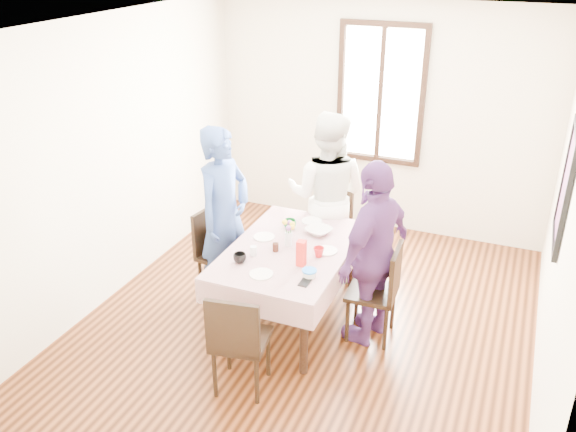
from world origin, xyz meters
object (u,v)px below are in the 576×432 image
at_px(chair_far, 326,232).
at_px(chair_left, 224,255).
at_px(dining_table, 290,285).
at_px(person_far, 327,195).
at_px(chair_near, 241,339).
at_px(person_left, 223,216).
at_px(person_right, 372,253).
at_px(chair_right, 372,292).

bearing_deg(chair_far, chair_left, 54.84).
height_order(dining_table, chair_left, chair_left).
bearing_deg(person_far, chair_left, 42.91).
distance_m(chair_left, person_far, 1.22).
relative_size(dining_table, chair_near, 1.61).
height_order(dining_table, chair_near, chair_near).
distance_m(chair_left, person_left, 0.43).
height_order(chair_far, chair_near, same).
height_order(person_far, person_right, person_far).
bearing_deg(dining_table, chair_right, 3.44).
bearing_deg(person_right, chair_left, -77.02).
relative_size(chair_right, person_far, 0.51).
bearing_deg(person_left, chair_left, 102.00).
height_order(chair_right, person_left, person_left).
distance_m(chair_far, person_far, 0.43).
bearing_deg(chair_near, person_right, 45.60).
relative_size(chair_left, person_left, 0.52).
bearing_deg(person_left, chair_near, -135.05).
relative_size(chair_right, chair_far, 1.00).
bearing_deg(person_right, chair_right, 106.46).
bearing_deg(chair_left, chair_right, 95.32).
distance_m(person_far, person_right, 1.20).
xyz_separation_m(chair_right, chair_near, (-0.76, -1.05, 0.00)).
height_order(chair_right, chair_far, same).
distance_m(chair_right, person_far, 1.29).
xyz_separation_m(dining_table, person_right, (0.74, 0.05, 0.47)).
xyz_separation_m(dining_table, chair_far, (0.00, 1.01, 0.08)).
xyz_separation_m(chair_left, chair_right, (1.53, -0.09, 0.00)).
relative_size(chair_left, person_right, 0.54).
relative_size(person_left, person_right, 1.05).
relative_size(chair_near, person_far, 0.51).
bearing_deg(chair_far, dining_table, 96.06).
bearing_deg(chair_left, person_left, 98.76).
xyz_separation_m(dining_table, chair_right, (0.76, 0.05, 0.08)).
height_order(chair_left, chair_near, same).
distance_m(chair_far, person_right, 1.28).
relative_size(chair_near, person_right, 0.54).
bearing_deg(dining_table, chair_left, 169.78).
bearing_deg(person_far, chair_far, -95.27).
relative_size(chair_right, chair_near, 1.00).
bearing_deg(chair_left, person_right, 95.27).
bearing_deg(person_right, person_far, -125.36).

